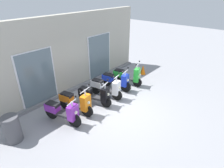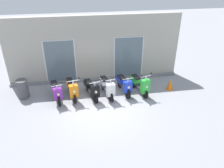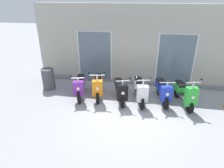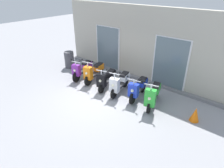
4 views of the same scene
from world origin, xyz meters
TOP-DOWN VIEW (x-y plane):
  - ground_plane at (0.00, 0.00)m, footprint 40.00×40.00m
  - storefront_facade at (0.00, 2.82)m, footprint 8.85×0.50m
  - scooter_purple at (-1.95, 0.96)m, footprint 0.68×1.56m
  - scooter_orange at (-1.24, 1.06)m, footprint 0.69×1.53m
  - scooter_black at (-0.34, 0.95)m, footprint 0.74×1.49m
  - scooter_white at (0.39, 0.97)m, footprint 0.66×1.56m
  - scooter_blue at (1.23, 1.12)m, footprint 0.66×1.56m
  - scooter_green at (1.99, 0.97)m, footprint 0.75×1.49m
  - traffic_cone at (3.58, 1.08)m, footprint 0.32×0.32m
  - trash_bin at (-3.51, 1.41)m, footprint 0.51×0.51m

SIDE VIEW (x-z plane):
  - ground_plane at x=0.00m, z-range 0.00..0.00m
  - traffic_cone at x=3.58m, z-range 0.00..0.52m
  - scooter_black at x=-0.34m, z-range -0.13..1.02m
  - trash_bin at x=-3.51m, z-range 0.00..0.90m
  - scooter_blue at x=1.23m, z-range -0.10..1.03m
  - scooter_purple at x=-1.95m, z-range -0.09..1.03m
  - scooter_white at x=0.39m, z-range -0.12..1.10m
  - scooter_orange at x=-1.24m, z-range -0.13..1.11m
  - scooter_green at x=1.99m, z-range -0.13..1.12m
  - storefront_facade at x=0.00m, z-range -0.06..3.35m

